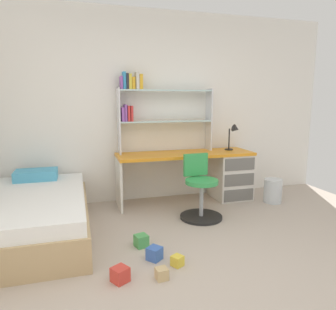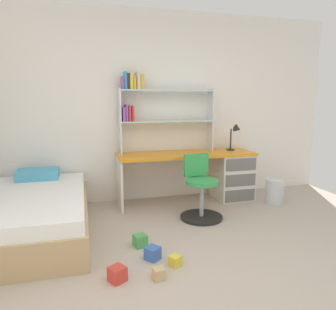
% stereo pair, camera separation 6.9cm
% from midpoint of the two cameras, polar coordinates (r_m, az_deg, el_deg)
% --- Properties ---
extents(ground_plane, '(5.40, 5.93, 0.02)m').
position_cam_midpoint_polar(ground_plane, '(2.63, 11.20, -23.61)').
color(ground_plane, '#B2A393').
extents(room_shell, '(5.40, 5.93, 2.67)m').
position_cam_midpoint_polar(room_shell, '(3.12, -18.65, 7.59)').
color(room_shell, white).
rests_on(room_shell, ground_plane).
extents(desk, '(1.91, 0.58, 0.71)m').
position_cam_midpoint_polar(desk, '(4.62, 8.68, -3.09)').
color(desk, orange).
rests_on(desk, ground_plane).
extents(bookshelf_hutch, '(1.34, 0.22, 1.10)m').
position_cam_midpoint_polar(bookshelf_hutch, '(4.36, -3.41, 9.08)').
color(bookshelf_hutch, silver).
rests_on(bookshelf_hutch, desk).
extents(desk_lamp, '(0.20, 0.17, 0.38)m').
position_cam_midpoint_polar(desk_lamp, '(4.67, 11.59, 3.97)').
color(desk_lamp, black).
rests_on(desk_lamp, desk).
extents(swivel_chair, '(0.52, 0.52, 0.78)m').
position_cam_midpoint_polar(swivel_chair, '(3.88, 5.42, -7.00)').
color(swivel_chair, black).
rests_on(swivel_chair, ground_plane).
extents(bed_platform, '(1.17, 1.88, 0.58)m').
position_cam_midpoint_polar(bed_platform, '(3.68, -24.29, -10.03)').
color(bed_platform, tan).
rests_on(bed_platform, ground_plane).
extents(waste_bin, '(0.25, 0.25, 0.34)m').
position_cam_midpoint_polar(waste_bin, '(4.69, 18.20, -6.21)').
color(waste_bin, silver).
rests_on(waste_bin, ground_plane).
extents(toy_block_natural_0, '(0.10, 0.10, 0.09)m').
position_cam_midpoint_polar(toy_block_natural_0, '(2.71, -1.93, -20.84)').
color(toy_block_natural_0, tan).
rests_on(toy_block_natural_0, ground_plane).
extents(toy_block_yellow_1, '(0.13, 0.13, 0.09)m').
position_cam_midpoint_polar(toy_block_yellow_1, '(2.89, 1.00, -18.75)').
color(toy_block_yellow_1, gold).
rests_on(toy_block_yellow_1, ground_plane).
extents(toy_block_red_2, '(0.16, 0.16, 0.12)m').
position_cam_midpoint_polar(toy_block_red_2, '(2.70, -9.51, -20.73)').
color(toy_block_red_2, red).
rests_on(toy_block_red_2, ground_plane).
extents(toy_block_blue_3, '(0.17, 0.17, 0.12)m').
position_cam_midpoint_polar(toy_block_blue_3, '(2.98, -3.18, -17.51)').
color(toy_block_blue_3, '#3860B7').
rests_on(toy_block_blue_3, ground_plane).
extents(toy_block_green_4, '(0.15, 0.15, 0.12)m').
position_cam_midpoint_polar(toy_block_green_4, '(3.22, -5.53, -15.32)').
color(toy_block_green_4, '#479E51').
rests_on(toy_block_green_4, ground_plane).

